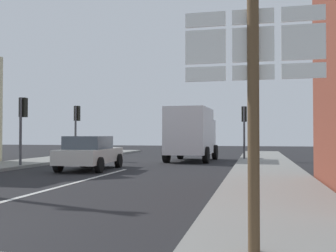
{
  "coord_description": "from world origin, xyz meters",
  "views": [
    {
      "loc": [
        5.61,
        -4.4,
        1.52
      ],
      "look_at": [
        1.99,
        11.71,
        1.9
      ],
      "focal_mm": 41.85,
      "sensor_mm": 36.0,
      "label": 1
    }
  ],
  "objects_px": {
    "sedan_far": "(90,152)",
    "route_sign_post": "(253,95)",
    "delivery_truck": "(191,133)",
    "traffic_light_far_left": "(77,120)",
    "traffic_light_far_right": "(244,121)",
    "traffic_light_near_left": "(23,116)"
  },
  "relations": [
    {
      "from": "delivery_truck",
      "to": "traffic_light_near_left",
      "type": "relative_size",
      "value": 1.56
    },
    {
      "from": "delivery_truck",
      "to": "traffic_light_far_left",
      "type": "height_order",
      "value": "traffic_light_far_left"
    },
    {
      "from": "sedan_far",
      "to": "traffic_light_near_left",
      "type": "distance_m",
      "value": 3.86
    },
    {
      "from": "delivery_truck",
      "to": "traffic_light_far_left",
      "type": "bearing_deg",
      "value": -174.86
    },
    {
      "from": "traffic_light_near_left",
      "to": "delivery_truck",
      "type": "bearing_deg",
      "value": 42.08
    },
    {
      "from": "delivery_truck",
      "to": "traffic_light_far_left",
      "type": "distance_m",
      "value": 6.98
    },
    {
      "from": "sedan_far",
      "to": "delivery_truck",
      "type": "xyz_separation_m",
      "value": [
        3.43,
        6.5,
        0.89
      ]
    },
    {
      "from": "traffic_light_far_left",
      "to": "traffic_light_near_left",
      "type": "relative_size",
      "value": 1.01
    },
    {
      "from": "sedan_far",
      "to": "traffic_light_far_left",
      "type": "height_order",
      "value": "traffic_light_far_left"
    },
    {
      "from": "route_sign_post",
      "to": "traffic_light_far_left",
      "type": "xyz_separation_m",
      "value": [
        -10.53,
        17.02,
        0.42
      ]
    },
    {
      "from": "delivery_truck",
      "to": "sedan_far",
      "type": "bearing_deg",
      "value": -117.8
    },
    {
      "from": "sedan_far",
      "to": "delivery_truck",
      "type": "relative_size",
      "value": 0.85
    },
    {
      "from": "sedan_far",
      "to": "route_sign_post",
      "type": "bearing_deg",
      "value": -57.69
    },
    {
      "from": "traffic_light_far_left",
      "to": "traffic_light_far_right",
      "type": "height_order",
      "value": "traffic_light_far_left"
    },
    {
      "from": "route_sign_post",
      "to": "traffic_light_far_right",
      "type": "relative_size",
      "value": 1.0
    },
    {
      "from": "traffic_light_far_left",
      "to": "traffic_light_far_right",
      "type": "bearing_deg",
      "value": 9.72
    },
    {
      "from": "route_sign_post",
      "to": "traffic_light_near_left",
      "type": "relative_size",
      "value": 0.98
    },
    {
      "from": "traffic_light_near_left",
      "to": "route_sign_post",
      "type": "bearing_deg",
      "value": -47.28
    },
    {
      "from": "traffic_light_near_left",
      "to": "traffic_light_far_right",
      "type": "bearing_deg",
      "value": 36.47
    },
    {
      "from": "delivery_truck",
      "to": "route_sign_post",
      "type": "height_order",
      "value": "route_sign_post"
    },
    {
      "from": "delivery_truck",
      "to": "route_sign_post",
      "type": "relative_size",
      "value": 1.59
    },
    {
      "from": "sedan_far",
      "to": "traffic_light_near_left",
      "type": "bearing_deg",
      "value": 175.71
    }
  ]
}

